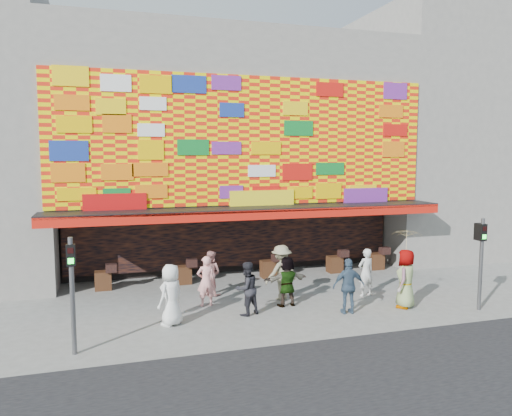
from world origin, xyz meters
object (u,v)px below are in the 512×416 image
object	(u,v)px
signal_left	(72,282)
ped_e	(349,286)
ped_b	(206,281)
ped_i	(211,273)
parasol	(407,243)
ped_a	(171,295)
signal_right	(481,254)
ped_c	(247,289)
ped_d	(281,272)
ped_g	(406,279)
ped_f	(287,281)
ped_h	(366,272)

from	to	relation	value
signal_left	ped_e	distance (m)	8.27
ped_b	ped_e	distance (m)	4.67
ped_i	parasol	size ratio (longest dim) A/B	0.87
ped_a	parasol	size ratio (longest dim) A/B	0.99
signal_right	ped_c	world-z (taller)	signal_right
signal_left	parasol	size ratio (longest dim) A/B	1.62
ped_d	ped_g	distance (m)	4.15
ped_f	parasol	size ratio (longest dim) A/B	0.90
ped_a	ped_f	world-z (taller)	ped_a
ped_g	parasol	size ratio (longest dim) A/B	1.05
ped_i	parasol	xyz separation A→B (m)	(5.84, -3.33, 1.34)
ped_d	ped_a	bearing A→B (deg)	6.23
signal_left	ped_d	xyz separation A→B (m)	(6.65, 2.99, -0.90)
ped_b	signal_right	bearing A→B (deg)	157.61
ped_e	ped_f	xyz separation A→B (m)	(-1.59, 1.32, -0.05)
ped_a	signal_right	bearing A→B (deg)	130.30
signal_left	ped_i	xyz separation A→B (m)	(4.40, 4.25, -1.05)
ped_i	signal_left	bearing A→B (deg)	85.52
signal_left	ped_c	world-z (taller)	signal_left
signal_left	ped_c	distance (m)	5.40
signal_left	ped_a	size ratio (longest dim) A/B	1.64
signal_left	ped_i	size ratio (longest dim) A/B	1.86
ped_c	ped_i	world-z (taller)	ped_c
signal_left	ped_g	distance (m)	10.32
ped_a	parasol	distance (m)	7.73
ped_b	ped_g	xyz separation A→B (m)	(6.25, -2.09, 0.13)
ped_e	ped_h	bearing A→B (deg)	-125.20
ped_a	ped_c	world-z (taller)	ped_a
ped_b	ped_e	size ratio (longest dim) A/B	0.95
ped_h	ped_d	bearing A→B (deg)	-17.71
ped_a	ped_e	world-z (taller)	ped_a
signal_left	ped_e	xyz separation A→B (m)	(8.16, 0.92, -0.97)
signal_left	signal_right	bearing A→B (deg)	0.00
ped_b	ped_g	world-z (taller)	ped_g
ped_b	ped_i	size ratio (longest dim) A/B	1.05
parasol	ped_d	bearing A→B (deg)	150.07
ped_a	ped_d	distance (m)	4.30
ped_g	ped_i	distance (m)	6.73
ped_b	ped_c	size ratio (longest dim) A/B	0.99
ped_a	ped_i	distance (m)	3.31
ped_d	parasol	size ratio (longest dim) A/B	1.03
ped_d	ped_e	xyz separation A→B (m)	(1.51, -2.08, -0.07)
ped_e	ped_f	distance (m)	2.07
ped_b	signal_left	bearing A→B (deg)	34.43
ped_a	ped_g	distance (m)	7.63
signal_right	ped_e	bearing A→B (deg)	167.82
signal_left	ped_g	size ratio (longest dim) A/B	1.55
ped_d	ped_f	distance (m)	0.78
ped_f	ped_c	bearing A→B (deg)	13.73
ped_c	signal_left	bearing A→B (deg)	-3.45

